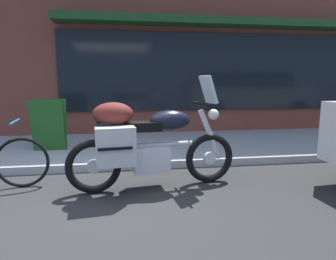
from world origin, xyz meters
name	(u,v)px	position (x,y,z in m)	size (l,w,h in m)	color
ground_plane	(94,212)	(0.00, 0.00, 0.00)	(80.00, 80.00, 0.00)	#292929
storefront_building	(334,17)	(5.67, 4.19, 2.95)	(19.33, 0.90, 6.03)	brown
touring_motorcycle	(145,141)	(0.58, 0.59, 0.61)	(2.14, 0.82, 1.41)	black
sandwich_board_sign	(49,125)	(-0.98, 2.48, 0.57)	(0.55, 0.41, 0.90)	#1E511E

